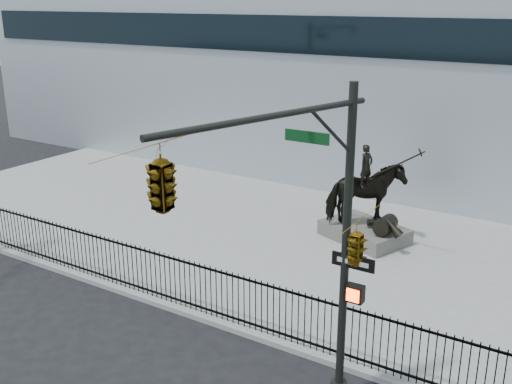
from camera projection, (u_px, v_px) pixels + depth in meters
The scene contains 7 objects.
ground at pixel (109, 314), 16.92m from camera, with size 120.00×120.00×0.00m, color black.
plaza at pixel (244, 233), 22.54m from camera, with size 30.00×12.00×0.15m, color gray.
building at pixel (378, 77), 31.64m from camera, with size 44.00×14.00×9.00m, color #B4BCC4.
picket_fence at pixel (138, 268), 17.65m from camera, with size 22.10×0.10×1.50m.
statue_plinth at pixel (364, 232), 21.68m from camera, with size 2.87×1.97×0.54m, color #524F4B.
equestrian_statue at pixel (368, 196), 21.21m from camera, with size 3.47×2.80×3.12m.
traffic_signal_right at pixel (270, 216), 10.54m from camera, with size 2.17×6.86×7.00m.
Camera 1 is at (11.52, -10.51, 8.51)m, focal length 42.00 mm.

